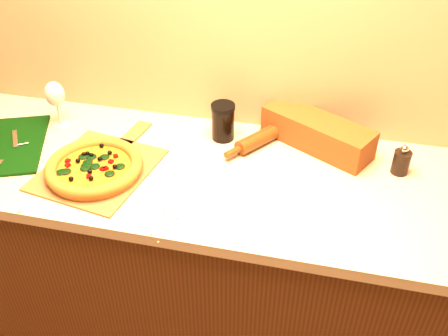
{
  "coord_description": "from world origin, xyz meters",
  "views": [
    {
      "loc": [
        0.33,
        0.13,
        1.93
      ],
      "look_at": [
        0.04,
        1.38,
        0.96
      ],
      "focal_mm": 40.0,
      "sensor_mm": 36.0,
      "label": 1
    }
  ],
  "objects_px": {
    "wine_glass": "(55,95)",
    "dark_jar": "(223,122)",
    "cutting_board": "(5,146)",
    "pizza_peel": "(100,167)",
    "pizza": "(94,167)",
    "pepper_grinder": "(401,161)",
    "rolling_pin": "(267,135)"
  },
  "relations": [
    {
      "from": "cutting_board",
      "to": "dark_jar",
      "type": "bearing_deg",
      "value": -4.16
    },
    {
      "from": "cutting_board",
      "to": "dark_jar",
      "type": "distance_m",
      "value": 0.8
    },
    {
      "from": "cutting_board",
      "to": "dark_jar",
      "type": "relative_size",
      "value": 3.17
    },
    {
      "from": "pizza",
      "to": "cutting_board",
      "type": "bearing_deg",
      "value": 169.15
    },
    {
      "from": "pizza",
      "to": "cutting_board",
      "type": "xyz_separation_m",
      "value": [
        -0.39,
        0.07,
        -0.02
      ]
    },
    {
      "from": "pizza",
      "to": "wine_glass",
      "type": "distance_m",
      "value": 0.38
    },
    {
      "from": "pizza_peel",
      "to": "wine_glass",
      "type": "height_order",
      "value": "wine_glass"
    },
    {
      "from": "pizza",
      "to": "rolling_pin",
      "type": "xyz_separation_m",
      "value": [
        0.53,
        0.32,
        -0.0
      ]
    },
    {
      "from": "pizza_peel",
      "to": "dark_jar",
      "type": "relative_size",
      "value": 3.87
    },
    {
      "from": "pizza_peel",
      "to": "pizza",
      "type": "bearing_deg",
      "value": -84.41
    },
    {
      "from": "pizza",
      "to": "rolling_pin",
      "type": "bearing_deg",
      "value": 31.44
    },
    {
      "from": "pizza",
      "to": "wine_glass",
      "type": "relative_size",
      "value": 1.76
    },
    {
      "from": "pizza_peel",
      "to": "rolling_pin",
      "type": "relative_size",
      "value": 1.61
    },
    {
      "from": "cutting_board",
      "to": "wine_glass",
      "type": "bearing_deg",
      "value": 33.59
    },
    {
      "from": "dark_jar",
      "to": "pizza_peel",
      "type": "bearing_deg",
      "value": -143.17
    },
    {
      "from": "pizza",
      "to": "wine_glass",
      "type": "xyz_separation_m",
      "value": [
        -0.26,
        0.26,
        0.1
      ]
    },
    {
      "from": "pizza",
      "to": "dark_jar",
      "type": "bearing_deg",
      "value": 40.0
    },
    {
      "from": "pizza_peel",
      "to": "pepper_grinder",
      "type": "height_order",
      "value": "pepper_grinder"
    },
    {
      "from": "cutting_board",
      "to": "pepper_grinder",
      "type": "distance_m",
      "value": 1.39
    },
    {
      "from": "pizza",
      "to": "dark_jar",
      "type": "xyz_separation_m",
      "value": [
        0.37,
        0.31,
        0.04
      ]
    },
    {
      "from": "pepper_grinder",
      "to": "wine_glass",
      "type": "distance_m",
      "value": 1.26
    },
    {
      "from": "cutting_board",
      "to": "dark_jar",
      "type": "xyz_separation_m",
      "value": [
        0.76,
        0.24,
        0.06
      ]
    },
    {
      "from": "pizza_peel",
      "to": "rolling_pin",
      "type": "xyz_separation_m",
      "value": [
        0.53,
        0.29,
        0.02
      ]
    },
    {
      "from": "pizza_peel",
      "to": "rolling_pin",
      "type": "bearing_deg",
      "value": 38.48
    },
    {
      "from": "pepper_grinder",
      "to": "cutting_board",
      "type": "bearing_deg",
      "value": -173.21
    },
    {
      "from": "pizza",
      "to": "dark_jar",
      "type": "height_order",
      "value": "dark_jar"
    },
    {
      "from": "dark_jar",
      "to": "pizza",
      "type": "bearing_deg",
      "value": -140.0
    },
    {
      "from": "wine_glass",
      "to": "dark_jar",
      "type": "distance_m",
      "value": 0.63
    },
    {
      "from": "pepper_grinder",
      "to": "wine_glass",
      "type": "relative_size",
      "value": 0.6
    },
    {
      "from": "pepper_grinder",
      "to": "dark_jar",
      "type": "height_order",
      "value": "dark_jar"
    },
    {
      "from": "pizza_peel",
      "to": "dark_jar",
      "type": "bearing_deg",
      "value": 46.6
    },
    {
      "from": "cutting_board",
      "to": "rolling_pin",
      "type": "bearing_deg",
      "value": -6.2
    }
  ]
}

